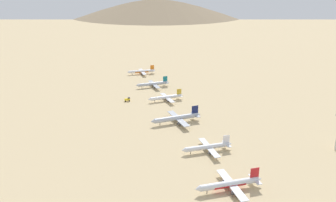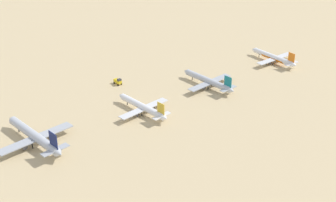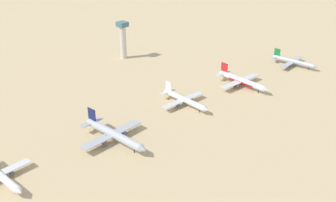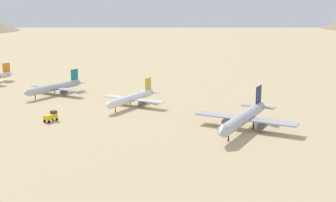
% 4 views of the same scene
% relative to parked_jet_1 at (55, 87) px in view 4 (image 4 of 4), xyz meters
% --- Properties ---
extents(ground_plane, '(1913.77, 1913.77, 0.00)m').
position_rel_parked_jet_1_xyz_m(ground_plane, '(8.67, 103.60, -3.78)').
color(ground_plane, tan).
extents(parked_jet_1, '(38.85, 31.46, 11.23)m').
position_rel_parked_jet_1_xyz_m(parked_jet_1, '(0.00, 0.00, 0.00)').
color(parked_jet_1, '#B2B7C1').
rests_on(parked_jet_1, ground).
extents(parked_jet_2, '(37.34, 30.29, 10.78)m').
position_rel_parked_jet_1_xyz_m(parked_jet_2, '(1.04, 47.89, -0.15)').
color(parked_jet_2, white).
rests_on(parked_jet_2, ground).
extents(parked_jet_3, '(45.64, 37.03, 13.17)m').
position_rel_parked_jet_1_xyz_m(parked_jet_3, '(10.90, 103.63, 0.65)').
color(parked_jet_3, '#B2B7C1').
rests_on(parked_jet_3, ground).
extents(service_truck, '(5.25, 2.76, 3.90)m').
position_rel_parked_jet_1_xyz_m(service_truck, '(37.83, 36.34, -1.70)').
color(service_truck, yellow).
rests_on(service_truck, ground).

